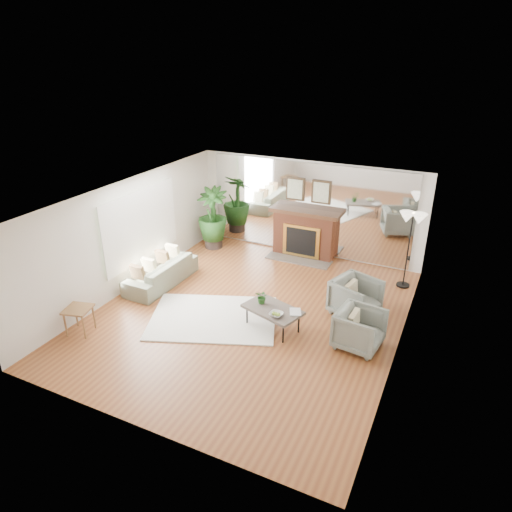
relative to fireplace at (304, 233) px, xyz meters
The scene contains 18 objects.
ground 3.33m from the fireplace, 90.00° to the right, with size 7.00×7.00×0.00m, color brown.
wall_left 4.46m from the fireplace, 132.54° to the right, with size 0.02×7.00×2.50m, color silver.
wall_right 4.46m from the fireplace, 47.46° to the right, with size 0.02×7.00×2.50m, color silver.
wall_back 0.63m from the fireplace, 90.00° to the left, with size 6.00×0.02×2.50m, color silver.
mirror_panel 0.63m from the fireplace, 90.00° to the left, with size 5.40×0.04×2.40m, color silver.
window_panel 4.17m from the fireplace, 135.99° to the right, with size 0.04×2.40×1.50m, color #B2E09E.
fireplace is the anchor object (origin of this frame).
area_rug 3.84m from the fireplace, 98.95° to the right, with size 2.53×1.81×0.03m, color white.
coffee_table 3.61m from the fireplace, 79.57° to the right, with size 1.27×0.97×0.45m.
sofa 3.83m from the fireplace, 129.94° to the right, with size 1.97×0.77×0.58m, color gray.
armchair_back 3.07m from the fireplace, 49.60° to the right, with size 0.84×0.87×0.79m, color gray.
armchair_front 4.15m from the fireplace, 55.72° to the right, with size 0.80×0.82×0.75m, color gray.
side_table 5.91m from the fireplace, 116.68° to the right, with size 0.58×0.58×0.54m.
potted_ficus 2.52m from the fireplace, 168.07° to the right, with size 0.96×0.96×1.70m.
floor_lamp 2.90m from the fireplace, 12.93° to the right, with size 0.58×0.32×1.80m.
tabletop_plant 3.48m from the fireplace, 83.64° to the right, with size 0.25×0.22×0.28m, color #28551F.
fruit_bowl 3.86m from the fireplace, 77.72° to the right, with size 0.25×0.25×0.06m, color brown.
book 3.69m from the fireplace, 74.10° to the right, with size 0.21×0.29×0.02m, color brown.
Camera 1 is at (3.63, -7.32, 5.04)m, focal length 32.00 mm.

